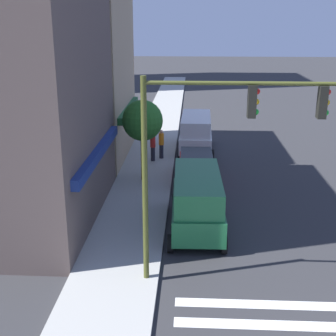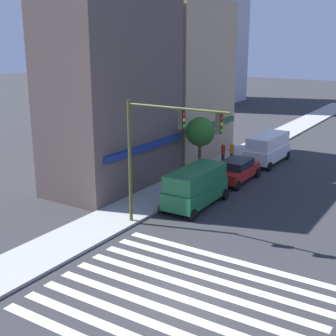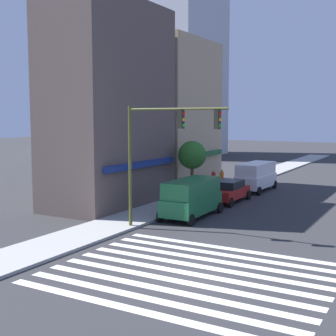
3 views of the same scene
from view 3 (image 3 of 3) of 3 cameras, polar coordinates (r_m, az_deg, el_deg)
The scene contains 12 objects.
ground_plane at distance 18.97m, azimuth 2.86°, elevation -12.75°, with size 200.00×200.00×0.00m, color #2D2D30.
sidewalk_left at distance 23.15m, azimuth -14.18°, elevation -9.22°, with size 120.00×3.00×0.15m.
crosswalk_stripes at distance 18.97m, azimuth 2.86°, elevation -12.74°, with size 8.48×10.80×0.01m.
storefront_row at distance 36.19m, azimuth -3.10°, elevation 7.05°, with size 18.75×5.30×13.90m.
tower_distant at distance 76.83m, azimuth 0.46°, elevation 17.14°, with size 14.84×13.41×41.32m.
traffic_signal at distance 24.58m, azimuth -0.68°, elevation 3.36°, with size 0.32×5.85×6.78m.
van_green at distance 28.83m, azimuth 2.91°, elevation -3.51°, with size 5.04×2.22×2.34m.
sedan_red at distance 34.22m, azimuth 7.37°, elevation -2.75°, with size 4.43×2.02×1.59m.
van_white at distance 39.73m, azimuth 10.66°, elevation -0.91°, with size 5.04×2.22×2.34m.
pedestrian_orange_vest at distance 38.39m, azimuth 6.56°, elevation -1.41°, with size 0.32×0.32×1.77m.
pedestrian_red_jacket at distance 38.04m, azimuth 5.57°, elevation -1.47°, with size 0.32×0.32×1.77m.
street_tree at distance 34.80m, azimuth 2.96°, elevation 1.55°, with size 2.10×2.10×4.25m.
Camera 3 is at (-16.03, -8.04, 6.19)m, focal length 50.00 mm.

